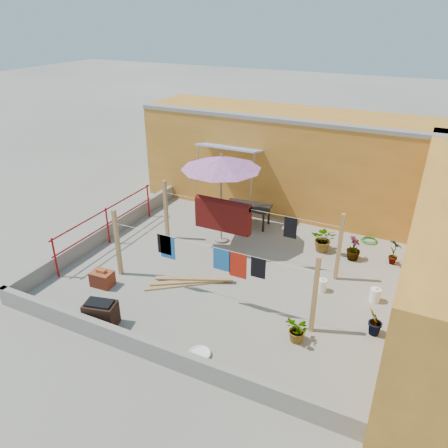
{
  "coord_description": "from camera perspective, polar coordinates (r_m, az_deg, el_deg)",
  "views": [
    {
      "loc": [
        4.05,
        -8.76,
        6.12
      ],
      "look_at": [
        -0.39,
        0.3,
        1.13
      ],
      "focal_mm": 35.0,
      "sensor_mm": 36.0,
      "label": 1
    }
  ],
  "objects": [
    {
      "name": "water_jug_b",
      "position": [
        10.81,
        19.13,
        -8.76
      ],
      "size": [
        0.24,
        0.24,
        0.38
      ],
      "color": "white",
      "rests_on": "ground"
    },
    {
      "name": "patio_umbrella",
      "position": [
        11.88,
        -0.38,
        7.95
      ],
      "size": [
        2.88,
        2.88,
        2.65
      ],
      "color": "gray",
      "rests_on": "ground"
    },
    {
      "name": "plant_right_b",
      "position": [
        9.71,
        19.12,
        -12.0
      ],
      "size": [
        0.36,
        0.42,
        0.67
      ],
      "primitive_type": "imported",
      "rotation": [
        0.0,
        0.0,
        4.53
      ],
      "color": "#20601B",
      "rests_on": "ground"
    },
    {
      "name": "water_jug_a",
      "position": [
        10.84,
        12.68,
        -7.81
      ],
      "size": [
        0.23,
        0.23,
        0.36
      ],
      "color": "white",
      "rests_on": "ground"
    },
    {
      "name": "wall_back",
      "position": [
        14.63,
        10.85,
        7.86
      ],
      "size": [
        11.0,
        3.27,
        3.21
      ],
      "color": "orange",
      "rests_on": "ground"
    },
    {
      "name": "brick_stack",
      "position": [
        11.16,
        -15.61,
        -6.87
      ],
      "size": [
        0.54,
        0.41,
        0.45
      ],
      "color": "#963822",
      "rests_on": "ground"
    },
    {
      "name": "white_basin",
      "position": [
        8.94,
        -3.21,
        -16.58
      ],
      "size": [
        0.45,
        0.45,
        0.08
      ],
      "color": "white",
      "rests_on": "ground"
    },
    {
      "name": "lumber_pile",
      "position": [
        10.91,
        -4.55,
        -7.51
      ],
      "size": [
        1.89,
        1.34,
        0.13
      ],
      "color": "tan",
      "rests_on": "ground"
    },
    {
      "name": "clothesline_rig",
      "position": [
        11.5,
        -0.08,
        0.22
      ],
      "size": [
        5.09,
        2.35,
        1.8
      ],
      "color": "tan",
      "rests_on": "ground"
    },
    {
      "name": "brazier",
      "position": [
        9.83,
        -15.76,
        -11.22
      ],
      "size": [
        0.75,
        0.59,
        0.6
      ],
      "color": "black",
      "rests_on": "ground"
    },
    {
      "name": "outdoor_table",
      "position": [
        13.56,
        3.08,
        2.23
      ],
      "size": [
        1.46,
        0.8,
        0.66
      ],
      "color": "black",
      "rests_on": "ground"
    },
    {
      "name": "red_railing",
      "position": [
        12.84,
        -15.03,
        0.47
      ],
      "size": [
        0.05,
        4.2,
        1.1
      ],
      "color": "maroon",
      "rests_on": "ground"
    },
    {
      "name": "green_hose",
      "position": [
        13.47,
        18.44,
        -2.05
      ],
      "size": [
        0.48,
        0.48,
        0.07
      ],
      "color": "#1B781A",
      "rests_on": "ground"
    },
    {
      "name": "plant_right_a",
      "position": [
        12.37,
        21.37,
        -3.39
      ],
      "size": [
        0.47,
        0.45,
        0.74
      ],
      "primitive_type": "imported",
      "rotation": [
        0.0,
        0.0,
        2.47
      ],
      "color": "#20601B",
      "rests_on": "ground"
    },
    {
      "name": "parapet_left",
      "position": [
        13.33,
        -14.99,
        -0.94
      ],
      "size": [
        0.16,
        7.3,
        0.44
      ],
      "primitive_type": "cube",
      "color": "gray",
      "rests_on": "ground"
    },
    {
      "name": "parapet_front",
      "position": [
        8.83,
        -9.22,
        -16.01
      ],
      "size": [
        8.3,
        0.16,
        0.44
      ],
      "primitive_type": "cube",
      "color": "gray",
      "rests_on": "ground"
    },
    {
      "name": "plant_right_c",
      "position": [
        9.2,
        9.64,
        -13.52
      ],
      "size": [
        0.68,
        0.68,
        0.57
      ],
      "primitive_type": "imported",
      "rotation": [
        0.0,
        0.0,
        5.5
      ],
      "color": "#20601B",
      "rests_on": "ground"
    },
    {
      "name": "plant_back_a",
      "position": [
        12.45,
        12.93,
        -1.9
      ],
      "size": [
        0.75,
        0.67,
        0.76
      ],
      "primitive_type": "imported",
      "rotation": [
        0.0,
        0.0,
        0.13
      ],
      "color": "#20601B",
      "rests_on": "ground"
    },
    {
      "name": "plant_back_b",
      "position": [
        12.25,
        16.57,
        -3.07
      ],
      "size": [
        0.39,
        0.39,
        0.68
      ],
      "primitive_type": "imported",
      "rotation": [
        0.0,
        0.0,
        1.54
      ],
      "color": "#20601B",
      "rests_on": "ground"
    },
    {
      "name": "ground",
      "position": [
        11.43,
        1.09,
        -6.08
      ],
      "size": [
        80.0,
        80.0,
        0.0
      ],
      "primitive_type": "plane",
      "color": "#9E998E",
      "rests_on": "ground"
    }
  ]
}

